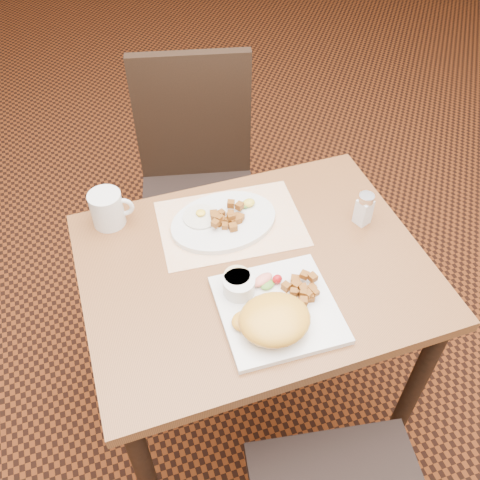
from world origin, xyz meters
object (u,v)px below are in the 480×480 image
object	(u,v)px
table	(254,290)
plate_square	(278,309)
coffee_mug	(108,209)
plate_oval	(224,221)
chair_far	(197,176)
salt_shaker	(364,208)

from	to	relation	value
table	plate_square	xyz separation A→B (m)	(0.00, -0.16, 0.12)
plate_square	coffee_mug	distance (m)	0.56
table	plate_oval	world-z (taller)	plate_oval
chair_far	table	bearing A→B (deg)	102.13
chair_far	coffee_mug	bearing A→B (deg)	59.93
plate_oval	salt_shaker	size ratio (longest dim) A/B	3.05
plate_oval	salt_shaker	xyz separation A→B (m)	(0.37, -0.12, 0.04)
table	salt_shaker	bearing A→B (deg)	8.87
plate_square	chair_far	bearing A→B (deg)	89.24
table	chair_far	xyz separation A→B (m)	(0.01, 0.65, -0.10)
table	chair_far	size ratio (longest dim) A/B	0.93
table	coffee_mug	world-z (taller)	coffee_mug
plate_oval	coffee_mug	world-z (taller)	coffee_mug
table	plate_oval	bearing A→B (deg)	100.55
table	coffee_mug	bearing A→B (deg)	139.68
plate_square	salt_shaker	bearing A→B (deg)	32.12
chair_far	coffee_mug	size ratio (longest dim) A/B	8.04
table	plate_square	bearing A→B (deg)	-89.55
chair_far	coffee_mug	distance (m)	0.57
plate_square	plate_oval	world-z (taller)	plate_oval
plate_oval	table	bearing A→B (deg)	-79.45
plate_square	coffee_mug	xyz separation A→B (m)	(-0.33, 0.44, 0.04)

